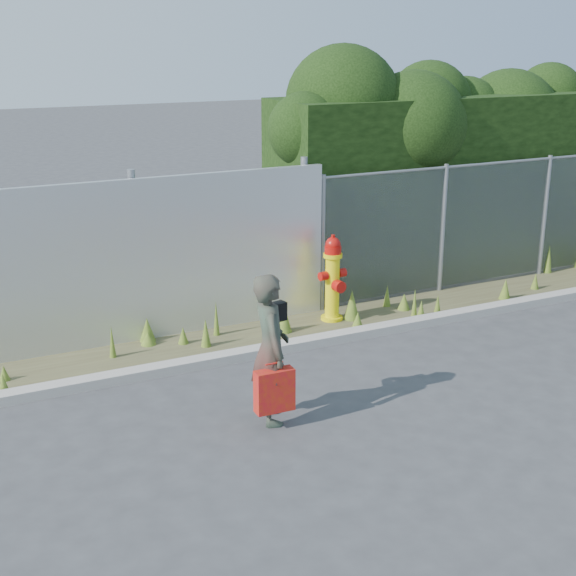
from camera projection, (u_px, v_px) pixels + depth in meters
The scene contains 10 objects.
ground at pixel (367, 403), 9.00m from camera, with size 80.00×80.00×0.00m, color #39393C.
curb at pixel (295, 345), 10.52m from camera, with size 16.00×0.22×0.12m, color #A39B93.
weed_strip at pixel (282, 324), 11.10m from camera, with size 16.00×1.29×0.55m.
corrugated_fence at pixel (16, 277), 9.87m from camera, with size 8.50×0.21×2.30m.
chainlink_fence at pixel (495, 222), 13.03m from camera, with size 6.50×0.07×2.05m.
hedge at pixel (461, 153), 13.65m from camera, with size 7.56×2.17×3.83m.
fire_hydrant at pixel (333, 280), 11.38m from camera, with size 0.43×0.38×1.28m.
woman at pixel (270, 349), 8.37m from camera, with size 0.60×0.39×1.63m, color #0E5B42.
red_tote_bag at pixel (274, 390), 8.29m from camera, with size 0.41×0.15×0.54m.
black_shoulder_bag at pixel (274, 312), 8.40m from camera, with size 0.27×0.11×0.20m.
Camera 1 is at (-4.40, -6.95, 3.96)m, focal length 50.00 mm.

